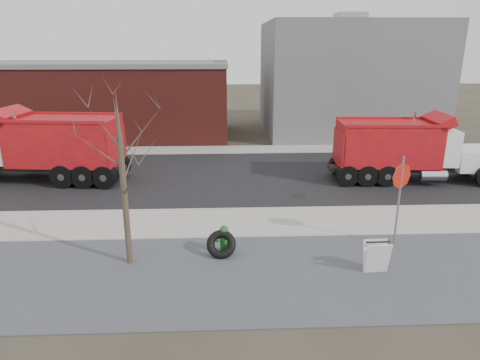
{
  "coord_description": "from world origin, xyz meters",
  "views": [
    {
      "loc": [
        -0.33,
        -14.46,
        6.37
      ],
      "look_at": [
        0.34,
        1.25,
        1.4
      ],
      "focal_mm": 32.0,
      "sensor_mm": 36.0,
      "label": 1
    }
  ],
  "objects_px": {
    "stop_sign": "(400,186)",
    "dump_truck_red_b": "(44,145)",
    "sandwich_board": "(377,257)",
    "dump_truck_red_a": "(408,148)",
    "truck_tire": "(221,244)",
    "fire_hydrant": "(224,240)"
  },
  "relations": [
    {
      "from": "fire_hydrant",
      "to": "stop_sign",
      "type": "distance_m",
      "value": 5.89
    },
    {
      "from": "sandwich_board",
      "to": "dump_truck_red_a",
      "type": "height_order",
      "value": "dump_truck_red_a"
    },
    {
      "from": "sandwich_board",
      "to": "dump_truck_red_b",
      "type": "height_order",
      "value": "dump_truck_red_b"
    },
    {
      "from": "stop_sign",
      "to": "dump_truck_red_a",
      "type": "relative_size",
      "value": 0.38
    },
    {
      "from": "fire_hydrant",
      "to": "sandwich_board",
      "type": "bearing_deg",
      "value": -39.44
    },
    {
      "from": "sandwich_board",
      "to": "truck_tire",
      "type": "bearing_deg",
      "value": 162.41
    },
    {
      "from": "fire_hydrant",
      "to": "sandwich_board",
      "type": "relative_size",
      "value": 0.95
    },
    {
      "from": "stop_sign",
      "to": "sandwich_board",
      "type": "distance_m",
      "value": 2.66
    },
    {
      "from": "fire_hydrant",
      "to": "stop_sign",
      "type": "height_order",
      "value": "stop_sign"
    },
    {
      "from": "truck_tire",
      "to": "stop_sign",
      "type": "distance_m",
      "value": 6.01
    },
    {
      "from": "fire_hydrant",
      "to": "truck_tire",
      "type": "xyz_separation_m",
      "value": [
        -0.09,
        -0.24,
        -0.02
      ]
    },
    {
      "from": "dump_truck_red_a",
      "to": "sandwich_board",
      "type": "bearing_deg",
      "value": -114.06
    },
    {
      "from": "dump_truck_red_a",
      "to": "dump_truck_red_b",
      "type": "xyz_separation_m",
      "value": [
        -17.48,
        0.71,
        0.13
      ]
    },
    {
      "from": "truck_tire",
      "to": "dump_truck_red_b",
      "type": "height_order",
      "value": "dump_truck_red_b"
    },
    {
      "from": "truck_tire",
      "to": "dump_truck_red_a",
      "type": "xyz_separation_m",
      "value": [
        8.99,
        7.54,
        1.26
      ]
    },
    {
      "from": "sandwich_board",
      "to": "dump_truck_red_b",
      "type": "xyz_separation_m",
      "value": [
        -13.0,
        9.48,
        1.28
      ]
    },
    {
      "from": "truck_tire",
      "to": "dump_truck_red_a",
      "type": "relative_size",
      "value": 0.12
    },
    {
      "from": "truck_tire",
      "to": "dump_truck_red_a",
      "type": "height_order",
      "value": "dump_truck_red_a"
    },
    {
      "from": "stop_sign",
      "to": "dump_truck_red_a",
      "type": "xyz_separation_m",
      "value": [
        3.24,
        7.0,
        -0.4
      ]
    },
    {
      "from": "truck_tire",
      "to": "fire_hydrant",
      "type": "bearing_deg",
      "value": 68.16
    },
    {
      "from": "stop_sign",
      "to": "dump_truck_red_a",
      "type": "height_order",
      "value": "dump_truck_red_a"
    },
    {
      "from": "stop_sign",
      "to": "dump_truck_red_b",
      "type": "distance_m",
      "value": 16.2
    }
  ]
}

